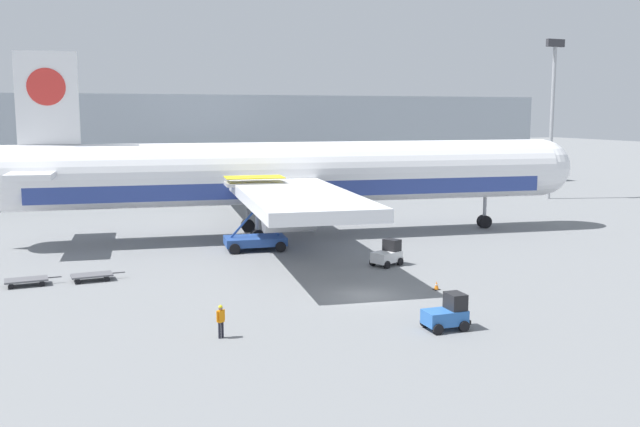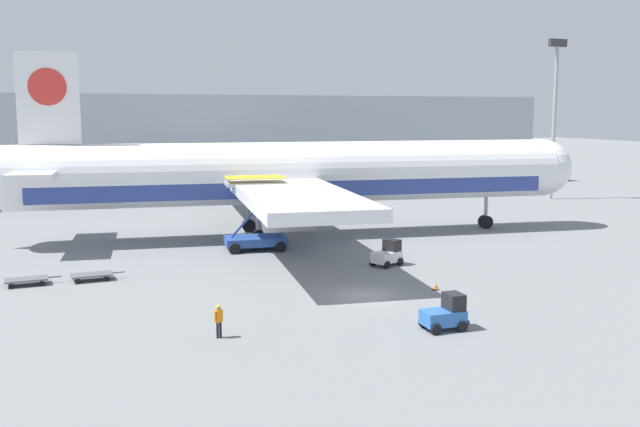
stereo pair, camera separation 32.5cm
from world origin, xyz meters
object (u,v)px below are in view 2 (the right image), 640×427
at_px(light_mast, 555,107).
at_px(baggage_dolly_lead, 27,280).
at_px(baggage_tug_mid, 388,254).
at_px(baggage_dolly_second, 92,275).
at_px(ground_crew_far, 219,318).
at_px(traffic_cone_near, 436,286).
at_px(airplane_main, 288,175).
at_px(baggage_tug_foreground, 446,314).
at_px(scissor_lift_loader, 255,223).

distance_m(light_mast, baggage_dolly_lead, 71.40).
bearing_deg(baggage_tug_mid, baggage_dolly_second, 147.75).
bearing_deg(light_mast, baggage_tug_mid, -146.31).
distance_m(ground_crew_far, traffic_cone_near, 16.65).
bearing_deg(baggage_tug_mid, light_mast, 12.77).
distance_m(airplane_main, baggage_tug_mid, 16.14).
bearing_deg(baggage_dolly_lead, light_mast, 19.51).
xyz_separation_m(baggage_tug_foreground, traffic_cone_near, (4.34, 7.55, -0.58)).
xyz_separation_m(scissor_lift_loader, ground_crew_far, (-9.69, -21.98, -1.28)).
height_order(baggage_tug_foreground, baggage_dolly_second, baggage_tug_foreground).
xyz_separation_m(baggage_tug_mid, baggage_dolly_lead, (-25.92, 4.74, -0.49)).
distance_m(baggage_tug_foreground, baggage_dolly_lead, 29.00).
bearing_deg(traffic_cone_near, baggage_tug_mid, 84.01).
height_order(light_mast, baggage_dolly_second, light_mast).
relative_size(baggage_tug_mid, traffic_cone_near, 4.60).
bearing_deg(light_mast, airplane_main, -164.43).
relative_size(scissor_lift_loader, ground_crew_far, 3.50).
relative_size(airplane_main, traffic_cone_near, 95.51).
relative_size(baggage_dolly_second, ground_crew_far, 2.05).
bearing_deg(baggage_tug_foreground, light_mast, 47.57).
bearing_deg(baggage_dolly_lead, airplane_main, 24.77).
bearing_deg(baggage_tug_mid, scissor_lift_loader, 104.89).
bearing_deg(baggage_tug_foreground, baggage_dolly_lead, 140.32).
bearing_deg(baggage_dolly_lead, baggage_dolly_second, -4.56).
xyz_separation_m(baggage_dolly_lead, baggage_dolly_second, (4.29, -0.41, 0.00)).
height_order(baggage_tug_mid, ground_crew_far, baggage_tug_mid).
distance_m(light_mast, baggage_tug_foreground, 63.81).
height_order(baggage_dolly_lead, baggage_dolly_second, same).
distance_m(airplane_main, baggage_dolly_lead, 26.39).
relative_size(baggage_dolly_lead, traffic_cone_near, 6.16).
height_order(baggage_dolly_lead, traffic_cone_near, traffic_cone_near).
bearing_deg(ground_crew_far, traffic_cone_near, 169.15).
relative_size(scissor_lift_loader, baggage_tug_foreground, 2.48).
height_order(light_mast, baggage_tug_foreground, light_mast).
bearing_deg(scissor_lift_loader, baggage_tug_foreground, -74.22).
bearing_deg(ground_crew_far, airplane_main, -142.75).
distance_m(light_mast, scissor_lift_loader, 52.03).
bearing_deg(baggage_dolly_lead, baggage_tug_mid, -9.46).
relative_size(ground_crew_far, traffic_cone_near, 3.01).
height_order(baggage_dolly_second, ground_crew_far, ground_crew_far).
distance_m(baggage_tug_foreground, baggage_dolly_second, 25.79).
bearing_deg(scissor_lift_loader, traffic_cone_near, -59.32).
bearing_deg(traffic_cone_near, scissor_lift_loader, 109.71).
bearing_deg(baggage_tug_foreground, baggage_dolly_second, 134.30).
bearing_deg(scissor_lift_loader, airplane_main, 55.85).
bearing_deg(baggage_tug_mid, traffic_cone_near, -116.91).
distance_m(light_mast, baggage_dolly_second, 67.55).
bearing_deg(baggage_tug_foreground, scissor_lift_loader, 99.47).
relative_size(light_mast, baggage_tug_mid, 7.64).
xyz_separation_m(light_mast, baggage_dolly_lead, (-66.70, -22.45, -12.01)).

